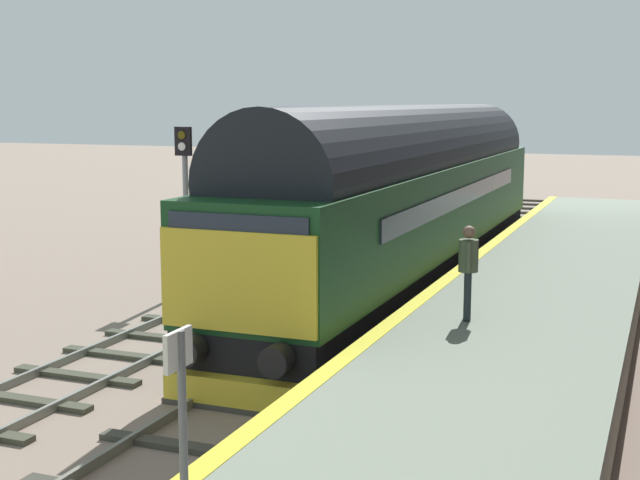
# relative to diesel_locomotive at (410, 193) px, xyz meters

# --- Properties ---
(ground_plane) EXTENTS (140.00, 140.00, 0.00)m
(ground_plane) POSITION_rel_diesel_locomotive_xyz_m (-0.00, -7.19, -2.49)
(ground_plane) COLOR gray
(ground_plane) RESTS_ON ground
(track_main) EXTENTS (2.50, 60.00, 0.15)m
(track_main) POSITION_rel_diesel_locomotive_xyz_m (-0.00, -7.19, -2.43)
(track_main) COLOR slate
(track_main) RESTS_ON ground
(track_adjacent_west) EXTENTS (2.50, 60.00, 0.15)m
(track_adjacent_west) POSITION_rel_diesel_locomotive_xyz_m (-3.32, -7.19, -2.43)
(track_adjacent_west) COLOR gray
(track_adjacent_west) RESTS_ON ground
(station_platform) EXTENTS (4.00, 44.00, 1.01)m
(station_platform) POSITION_rel_diesel_locomotive_xyz_m (3.60, -7.19, -1.99)
(station_platform) COLOR gray
(station_platform) RESTS_ON ground
(diesel_locomotive) EXTENTS (2.74, 19.56, 4.68)m
(diesel_locomotive) POSITION_rel_diesel_locomotive_xyz_m (0.00, 0.00, 0.00)
(diesel_locomotive) COLOR black
(diesel_locomotive) RESTS_ON ground
(signal_post_near) EXTENTS (0.44, 0.22, 4.15)m
(signal_post_near) POSITION_rel_diesel_locomotive_xyz_m (-5.15, -2.25, 0.12)
(signal_post_near) COLOR gray
(signal_post_near) RESTS_ON ground
(platform_number_sign) EXTENTS (0.10, 0.44, 1.70)m
(platform_number_sign) POSITION_rel_diesel_locomotive_xyz_m (2.05, -14.73, -0.34)
(platform_number_sign) COLOR slate
(platform_number_sign) RESTS_ON station_platform
(waiting_passenger) EXTENTS (0.40, 0.50, 1.64)m
(waiting_passenger) POSITION_rel_diesel_locomotive_xyz_m (2.92, -6.54, -0.50)
(waiting_passenger) COLOR #272F35
(waiting_passenger) RESTS_ON station_platform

